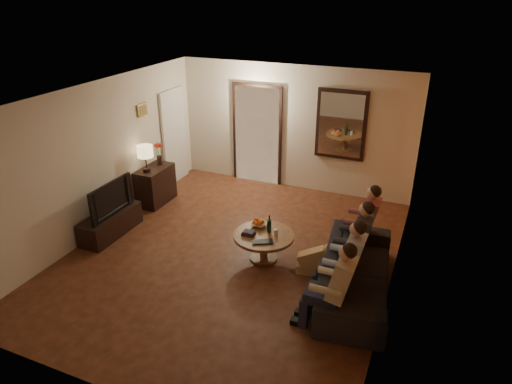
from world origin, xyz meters
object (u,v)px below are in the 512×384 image
at_px(coffee_table, 264,247).
at_px(dog, 314,258).
at_px(wine_bottle, 269,223).
at_px(person_a, 335,291).
at_px(dresser, 155,185).
at_px(sofa, 356,272).
at_px(bowl, 259,224).
at_px(table_lamp, 146,159).
at_px(laptop, 263,243).
at_px(tv_stand, 111,224).
at_px(person_c, 355,244).
at_px(person_b, 346,266).
at_px(person_d, 363,226).
at_px(tv, 107,198).

bearing_deg(coffee_table, dog, -5.85).
bearing_deg(wine_bottle, person_a, -43.00).
bearing_deg(coffee_table, dresser, 158.44).
bearing_deg(wine_bottle, sofa, -14.60).
bearing_deg(bowl, table_lamp, 165.80).
distance_m(coffee_table, bowl, 0.38).
bearing_deg(bowl, laptop, -60.75).
xyz_separation_m(sofa, dog, (-0.68, 0.20, -0.06)).
xyz_separation_m(tv_stand, person_c, (4.20, 0.32, 0.40)).
height_order(coffee_table, laptop, laptop).
distance_m(person_a, dog, 1.28).
distance_m(table_lamp, person_a, 4.70).
distance_m(tv_stand, person_a, 4.31).
height_order(table_lamp, laptop, table_lamp).
bearing_deg(person_b, laptop, 167.06).
relative_size(dresser, bowl, 3.20).
distance_m(table_lamp, wine_bottle, 2.96).
xyz_separation_m(dresser, laptop, (2.88, -1.38, 0.09)).
distance_m(person_c, dog, 0.67).
xyz_separation_m(sofa, person_c, (-0.10, 0.30, 0.26)).
relative_size(bowl, wine_bottle, 0.84).
xyz_separation_m(dresser, tv_stand, (0.00, -1.40, -0.16)).
bearing_deg(person_a, bowl, 138.85).
xyz_separation_m(tv_stand, person_d, (4.20, 0.92, 0.40)).
relative_size(person_b, person_d, 1.00).
bearing_deg(person_a, tv_stand, 168.20).
bearing_deg(sofa, wine_bottle, 68.32).
distance_m(table_lamp, tv, 1.22).
bearing_deg(dog, tv, 173.95).
relative_size(tv_stand, person_d, 1.02).
xyz_separation_m(coffee_table, wine_bottle, (0.05, 0.10, 0.38)).
distance_m(person_a, wine_bottle, 1.88).
height_order(sofa, laptop, sofa).
xyz_separation_m(sofa, person_d, (-0.10, 0.90, 0.26)).
bearing_deg(dresser, sofa, -17.80).
relative_size(wine_bottle, laptop, 0.94).
height_order(tv_stand, bowl, bowl).
height_order(bowl, laptop, bowl).
bearing_deg(tv_stand, person_b, -3.79).
bearing_deg(person_d, tv_stand, -167.64).
bearing_deg(tv, person_c, -85.63).
height_order(table_lamp, wine_bottle, table_lamp).
distance_m(table_lamp, tv_stand, 1.43).
xyz_separation_m(tv_stand, laptop, (2.88, 0.03, 0.26)).
relative_size(tv, bowl, 4.01).
bearing_deg(person_c, tv_stand, -175.63).
distance_m(sofa, dog, 0.71).
xyz_separation_m(dresser, sofa, (4.30, -1.38, -0.03)).
bearing_deg(person_d, person_a, -90.00).
bearing_deg(tv_stand, wine_bottle, 8.19).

